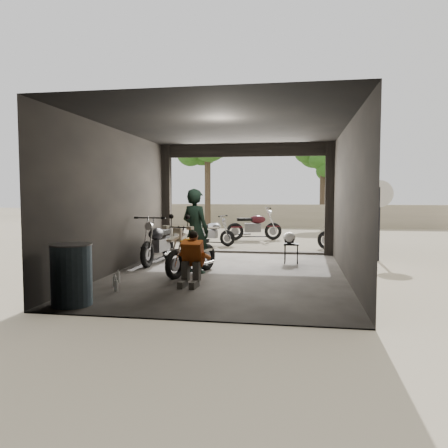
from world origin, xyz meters
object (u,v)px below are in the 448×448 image
(outside_bike_a, at_px, (211,230))
(helmet, at_px, (289,238))
(oil_drum, at_px, (72,276))
(sign_post, at_px, (379,208))
(mechanic, at_px, (191,260))
(left_bike, at_px, (158,240))
(outside_bike_b, at_px, (254,224))
(main_bike, at_px, (192,250))
(stool, at_px, (291,246))
(outside_bike_c, at_px, (345,233))
(rider, at_px, (195,231))

(outside_bike_a, distance_m, helmet, 4.43)
(oil_drum, relative_size, sign_post, 0.46)
(mechanic, xyz_separation_m, oil_drum, (-1.51, -1.70, -0.02))
(left_bike, xyz_separation_m, outside_bike_b, (1.87, 5.90, 0.02))
(main_bike, distance_m, outside_bike_a, 5.40)
(stool, height_order, oil_drum, oil_drum)
(outside_bike_c, xyz_separation_m, oil_drum, (-4.92, -7.38, -0.07))
(helmet, bearing_deg, stool, 46.00)
(outside_bike_c, bearing_deg, oil_drum, -178.71)
(left_bike, distance_m, stool, 3.37)
(oil_drum, bearing_deg, stool, 54.97)
(oil_drum, bearing_deg, helmet, 55.22)
(oil_drum, bearing_deg, main_bike, 66.94)
(main_bike, height_order, oil_drum, main_bike)
(left_bike, distance_m, outside_bike_a, 4.03)
(main_bike, height_order, helmet, main_bike)
(sign_post, bearing_deg, outside_bike_a, 134.84)
(left_bike, xyz_separation_m, sign_post, (5.57, 1.33, 0.80))
(helmet, bearing_deg, outside_bike_b, 120.92)
(left_bike, distance_m, rider, 1.75)
(main_bike, xyz_separation_m, mechanic, (0.28, -1.20, -0.05))
(outside_bike_c, distance_m, oil_drum, 8.88)
(outside_bike_c, height_order, mechanic, outside_bike_c)
(outside_bike_a, relative_size, rider, 0.82)
(outside_bike_a, height_order, sign_post, sign_post)
(left_bike, bearing_deg, helmet, 11.51)
(outside_bike_b, distance_m, outside_bike_c, 4.12)
(main_bike, xyz_separation_m, outside_bike_b, (0.66, 7.28, 0.07))
(mechanic, bearing_deg, oil_drum, -128.18)
(oil_drum, bearing_deg, mechanic, 48.37)
(outside_bike_b, bearing_deg, oil_drum, 153.90)
(outside_bike_b, xyz_separation_m, oil_drum, (-1.89, -10.17, -0.14))
(main_bike, xyz_separation_m, helmet, (2.07, 1.86, 0.11))
(rider, relative_size, sign_post, 0.89)
(main_bike, relative_size, sign_post, 0.79)
(outside_bike_a, relative_size, helmet, 4.80)
(rider, height_order, mechanic, rider)
(left_bike, relative_size, outside_bike_a, 1.17)
(helmet, bearing_deg, sign_post, 36.72)
(main_bike, relative_size, outside_bike_a, 1.09)
(main_bike, bearing_deg, rider, 98.88)
(outside_bike_a, bearing_deg, sign_post, -102.73)
(mechanic, bearing_deg, left_bike, 123.50)
(outside_bike_c, bearing_deg, stool, -176.16)
(sign_post, bearing_deg, left_bike, 176.30)
(outside_bike_c, height_order, helmet, outside_bike_c)
(main_bike, relative_size, stool, 3.21)
(mechanic, bearing_deg, outside_bike_a, 101.31)
(outside_bike_c, distance_m, mechanic, 6.63)
(main_bike, height_order, outside_bike_c, outside_bike_c)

